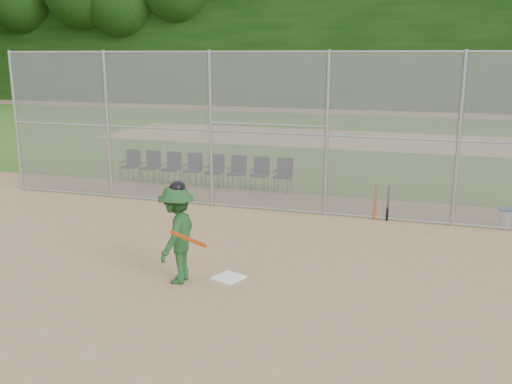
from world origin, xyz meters
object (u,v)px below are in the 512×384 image
(batter_at_plate, at_px, (177,234))
(chair_0, at_px, (130,166))
(home_plate, at_px, (228,278))
(water_cooler, at_px, (505,217))

(batter_at_plate, distance_m, chair_0, 8.60)
(home_plate, xyz_separation_m, batter_at_plate, (-0.79, -0.40, 0.87))
(water_cooler, distance_m, chair_0, 10.89)
(home_plate, height_order, chair_0, chair_0)
(home_plate, distance_m, batter_at_plate, 1.24)
(batter_at_plate, relative_size, chair_0, 1.90)
(batter_at_plate, height_order, water_cooler, batter_at_plate)
(water_cooler, bearing_deg, home_plate, -135.54)
(home_plate, distance_m, chair_0, 8.77)
(home_plate, distance_m, water_cooler, 7.05)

